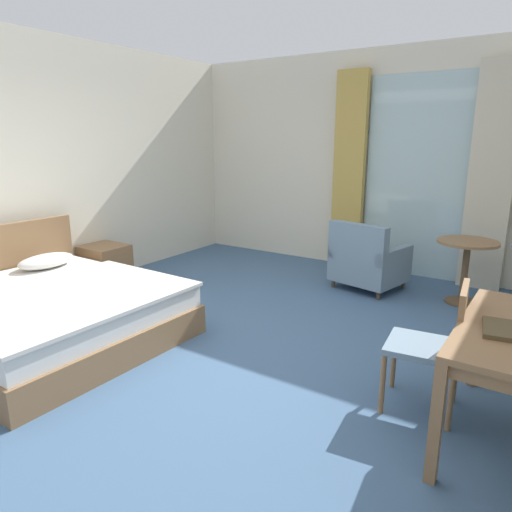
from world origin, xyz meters
TOP-DOWN VIEW (x-y plane):
  - ground at (0.00, 0.00)m, footprint 5.70×6.83m
  - wall_back at (0.00, 3.16)m, footprint 5.30×0.12m
  - wall_left at (-2.59, 0.00)m, footprint 0.12×6.43m
  - balcony_glass_door at (0.75, 3.08)m, footprint 1.29×0.02m
  - curtain_panel_left at (-0.11, 2.98)m, footprint 0.42×0.10m
  - curtain_panel_right at (1.62, 2.98)m, footprint 0.48×0.10m
  - bed at (-1.41, -0.77)m, footprint 2.13×1.91m
  - nightstand at (-2.26, 0.57)m, footprint 0.51×0.47m
  - writing_desk at (2.19, -0.13)m, footprint 0.56×1.26m
  - desk_chair at (1.77, -0.04)m, footprint 0.50×0.46m
  - closed_book at (2.14, -0.25)m, footprint 0.24×0.32m
  - armchair_by_window at (0.50, 2.17)m, footprint 0.87×0.83m
  - round_cafe_table at (1.56, 2.28)m, footprint 0.63×0.63m

SIDE VIEW (x-z plane):
  - ground at x=0.00m, z-range -0.10..0.00m
  - nightstand at x=-2.26m, z-range 0.00..0.49m
  - bed at x=-1.41m, z-range -0.20..0.71m
  - armchair_by_window at x=0.50m, z-range -0.08..0.75m
  - desk_chair at x=1.77m, z-range 0.05..0.94m
  - round_cafe_table at x=1.56m, z-range 0.16..0.87m
  - writing_desk at x=2.19m, z-range 0.27..1.00m
  - closed_book at x=2.14m, z-range 0.73..0.76m
  - balcony_glass_door at x=0.75m, z-range 0.00..2.54m
  - curtain_panel_left at x=-0.11m, z-range 0.00..2.62m
  - curtain_panel_right at x=1.62m, z-range 0.00..2.62m
  - wall_back at x=0.00m, z-range 0.00..2.88m
  - wall_left at x=-2.59m, z-range 0.00..2.88m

